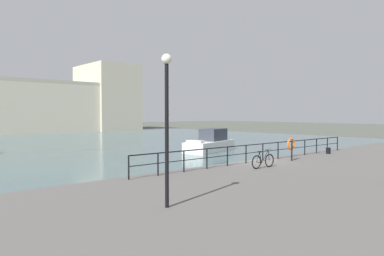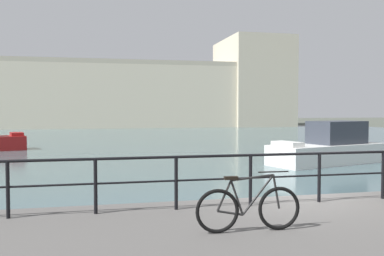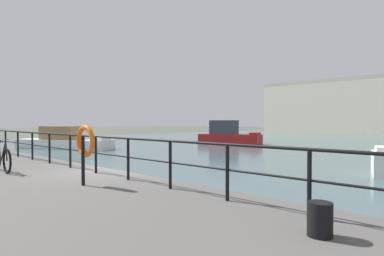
% 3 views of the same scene
% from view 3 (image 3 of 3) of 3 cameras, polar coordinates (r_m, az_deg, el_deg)
% --- Properties ---
extents(ground_plane, '(240.00, 240.00, 0.00)m').
position_cam_3_polar(ground_plane, '(10.52, -13.73, -12.25)').
color(ground_plane, '#4C5147').
extents(water_basin, '(80.00, 60.00, 0.01)m').
position_cam_3_polar(water_basin, '(36.86, 29.75, -2.76)').
color(water_basin, '#476066').
rests_on(water_basin, ground_plane).
extents(moored_red_daysailer, '(7.16, 3.98, 2.55)m').
position_cam_3_polar(moored_red_daysailer, '(35.99, 6.40, -1.20)').
color(moored_red_daysailer, maroon).
rests_on(moored_red_daysailer, water_basin).
extents(moored_white_yacht, '(9.17, 5.77, 2.00)m').
position_cam_3_polar(moored_white_yacht, '(30.88, -21.74, -2.12)').
color(moored_white_yacht, white).
rests_on(moored_white_yacht, water_basin).
extents(quay_railing, '(18.83, 0.07, 1.08)m').
position_cam_3_polar(quay_railing, '(9.64, -16.64, -3.32)').
color(quay_railing, black).
rests_on(quay_railing, quay_promenade).
extents(parked_bicycle, '(1.77, 0.12, 0.98)m').
position_cam_3_polar(parked_bicycle, '(11.06, -30.59, -4.66)').
color(parked_bicycle, black).
rests_on(parked_bicycle, quay_promenade).
extents(mooring_bollard, '(0.32, 0.32, 0.44)m').
position_cam_3_polar(mooring_bollard, '(4.62, 21.67, -14.76)').
color(mooring_bollard, black).
rests_on(mooring_bollard, quay_promenade).
extents(life_ring_stand, '(0.75, 0.16, 1.40)m').
position_cam_3_polar(life_ring_stand, '(7.89, -18.37, -2.56)').
color(life_ring_stand, black).
rests_on(life_ring_stand, quay_promenade).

